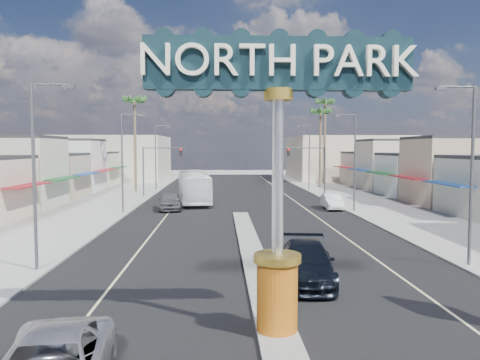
{
  "coord_description": "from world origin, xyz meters",
  "views": [
    {
      "loc": [
        -1.8,
        -12.45,
        5.96
      ],
      "look_at": [
        -0.73,
        12.49,
        4.22
      ],
      "focal_mm": 35.0,
      "sensor_mm": 36.0,
      "label": 1
    }
  ],
  "objects": [
    {
      "name": "palm_right_far",
      "position": [
        15.0,
        62.0,
        12.39
      ],
      "size": [
        2.6,
        2.6,
        14.1
      ],
      "color": "brown",
      "rests_on": "ground"
    },
    {
      "name": "traffic_signal_left",
      "position": [
        -9.18,
        43.99,
        4.27
      ],
      "size": [
        5.09,
        0.45,
        6.0
      ],
      "color": "#47474C",
      "rests_on": "ground"
    },
    {
      "name": "city_bus",
      "position": [
        -4.65,
        38.13,
        1.7
      ],
      "size": [
        4.28,
        12.49,
        3.41
      ],
      "primitive_type": "imported",
      "rotation": [
        0.0,
        0.0,
        0.12
      ],
      "color": "white",
      "rests_on": "ground"
    },
    {
      "name": "car_parked_right",
      "position": [
        9.0,
        31.98,
        0.72
      ],
      "size": [
        1.67,
        4.44,
        1.45
      ],
      "primitive_type": "imported",
      "rotation": [
        0.0,
        0.0,
        -0.03
      ],
      "color": "white",
      "rests_on": "ground"
    },
    {
      "name": "ground",
      "position": [
        0.0,
        30.0,
        0.0
      ],
      "size": [
        160.0,
        160.0,
        0.0
      ],
      "primitive_type": "plane",
      "color": "gray",
      "rests_on": "ground"
    },
    {
      "name": "palm_left_far",
      "position": [
        -13.0,
        50.0,
        11.5
      ],
      "size": [
        2.6,
        2.6,
        13.1
      ],
      "color": "brown",
      "rests_on": "ground"
    },
    {
      "name": "traffic_signal_right",
      "position": [
        9.18,
        43.99,
        4.27
      ],
      "size": [
        5.09,
        0.45,
        6.0
      ],
      "color": "#47474C",
      "rests_on": "ground"
    },
    {
      "name": "backdrop_far_right",
      "position": [
        22.0,
        75.0,
        4.0
      ],
      "size": [
        20.0,
        20.0,
        8.0
      ],
      "primitive_type": "cube",
      "color": "beige",
      "rests_on": "ground"
    },
    {
      "name": "sidewalk_right",
      "position": [
        14.0,
        30.0,
        0.06
      ],
      "size": [
        8.0,
        120.0,
        0.12
      ],
      "primitive_type": "cube",
      "color": "gray",
      "rests_on": "ground"
    },
    {
      "name": "palm_right_mid",
      "position": [
        13.0,
        56.0,
        10.6
      ],
      "size": [
        2.6,
        2.6,
        12.1
      ],
      "color": "brown",
      "rests_on": "ground"
    },
    {
      "name": "storefront_row_left",
      "position": [
        -24.0,
        43.0,
        3.0
      ],
      "size": [
        12.0,
        42.0,
        6.0
      ],
      "primitive_type": "cube",
      "color": "beige",
      "rests_on": "ground"
    },
    {
      "name": "storefront_row_right",
      "position": [
        24.0,
        43.0,
        3.0
      ],
      "size": [
        12.0,
        42.0,
        6.0
      ],
      "primitive_type": "cube",
      "color": "#B7B29E",
      "rests_on": "ground"
    },
    {
      "name": "gateway_sign",
      "position": [
        0.0,
        1.98,
        5.93
      ],
      "size": [
        8.2,
        1.5,
        9.15
      ],
      "color": "#C15A0E",
      "rests_on": "median_island"
    },
    {
      "name": "sidewalk_left",
      "position": [
        -14.0,
        30.0,
        0.06
      ],
      "size": [
        8.0,
        120.0,
        0.12
      ],
      "primitive_type": "cube",
      "color": "gray",
      "rests_on": "ground"
    },
    {
      "name": "streetlight_r_near",
      "position": [
        10.43,
        10.0,
        5.07
      ],
      "size": [
        2.03,
        0.22,
        9.0
      ],
      "color": "#47474C",
      "rests_on": "ground"
    },
    {
      "name": "road",
      "position": [
        0.0,
        30.0,
        0.01
      ],
      "size": [
        20.0,
        120.0,
        0.01
      ],
      "primitive_type": "cube",
      "color": "black",
      "rests_on": "ground"
    },
    {
      "name": "suv_right",
      "position": [
        2.0,
        7.83,
        0.85
      ],
      "size": [
        3.12,
        6.14,
        1.71
      ],
      "primitive_type": "imported",
      "rotation": [
        0.0,
        0.0,
        -0.13
      ],
      "color": "black",
      "rests_on": "ground"
    },
    {
      "name": "median_island",
      "position": [
        0.0,
        14.0,
        0.08
      ],
      "size": [
        1.3,
        30.0,
        0.16
      ],
      "primitive_type": "cube",
      "color": "gray",
      "rests_on": "ground"
    },
    {
      "name": "streetlight_l_near",
      "position": [
        -10.43,
        10.0,
        5.07
      ],
      "size": [
        2.03,
        0.22,
        9.0
      ],
      "color": "#47474C",
      "rests_on": "ground"
    },
    {
      "name": "streetlight_l_far",
      "position": [
        -10.43,
        52.0,
        5.07
      ],
      "size": [
        2.03,
        0.22,
        9.0
      ],
      "color": "#47474C",
      "rests_on": "ground"
    },
    {
      "name": "car_parked_left",
      "position": [
        -6.62,
        32.08,
        0.87
      ],
      "size": [
        2.62,
        5.3,
        1.74
      ],
      "primitive_type": "imported",
      "rotation": [
        0.0,
        0.0,
        0.11
      ],
      "color": "slate",
      "rests_on": "ground"
    },
    {
      "name": "backdrop_far_left",
      "position": [
        -22.0,
        75.0,
        4.0
      ],
      "size": [
        20.0,
        20.0,
        8.0
      ],
      "primitive_type": "cube",
      "color": "#B7B29E",
      "rests_on": "ground"
    },
    {
      "name": "streetlight_r_mid",
      "position": [
        10.43,
        30.0,
        5.07
      ],
      "size": [
        2.03,
        0.22,
        9.0
      ],
      "color": "#47474C",
      "rests_on": "ground"
    },
    {
      "name": "streetlight_r_far",
      "position": [
        10.43,
        52.0,
        5.07
      ],
      "size": [
        2.03,
        0.22,
        9.0
      ],
      "color": "#47474C",
      "rests_on": "ground"
    },
    {
      "name": "streetlight_l_mid",
      "position": [
        -10.43,
        30.0,
        5.07
      ],
      "size": [
        2.03,
        0.22,
        9.0
      ],
      "color": "#47474C",
      "rests_on": "ground"
    }
  ]
}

